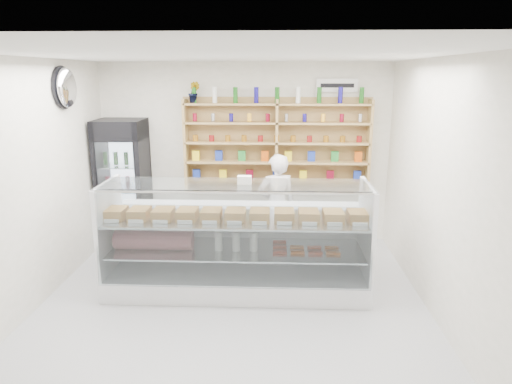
{
  "coord_description": "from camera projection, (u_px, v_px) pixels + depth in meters",
  "views": [
    {
      "loc": [
        0.48,
        -4.61,
        2.61
      ],
      "look_at": [
        0.24,
        0.9,
        1.19
      ],
      "focal_mm": 32.0,
      "sensor_mm": 36.0,
      "label": 1
    }
  ],
  "objects": [
    {
      "name": "room",
      "position": [
        229.0,
        194.0,
        4.78
      ],
      "size": [
        5.0,
        5.0,
        5.0
      ],
      "color": "#ABACB0",
      "rests_on": "ground"
    },
    {
      "name": "display_counter",
      "position": [
        237.0,
        261.0,
        5.63
      ],
      "size": [
        3.16,
        0.94,
        1.38
      ],
      "color": "white",
      "rests_on": "floor"
    },
    {
      "name": "shop_worker",
      "position": [
        277.0,
        206.0,
        6.63
      ],
      "size": [
        0.64,
        0.51,
        1.52
      ],
      "primitive_type": "imported",
      "rotation": [
        0.0,
        0.0,
        3.44
      ],
      "color": "silver",
      "rests_on": "floor"
    },
    {
      "name": "drinks_cooler",
      "position": [
        124.0,
        183.0,
        7.03
      ],
      "size": [
        0.72,
        0.7,
        1.96
      ],
      "rotation": [
        0.0,
        0.0,
        0.02
      ],
      "color": "black",
      "rests_on": "floor"
    },
    {
      "name": "wall_shelving",
      "position": [
        277.0,
        143.0,
        6.98
      ],
      "size": [
        2.84,
        0.28,
        1.33
      ],
      "color": "#A78F4F",
      "rests_on": "back_wall"
    },
    {
      "name": "potted_plant",
      "position": [
        194.0,
        92.0,
        6.84
      ],
      "size": [
        0.19,
        0.16,
        0.32
      ],
      "primitive_type": "imported",
      "rotation": [
        0.0,
        0.0,
        -0.14
      ],
      "color": "#1E6626",
      "rests_on": "wall_shelving"
    },
    {
      "name": "security_mirror",
      "position": [
        67.0,
        88.0,
        5.77
      ],
      "size": [
        0.15,
        0.5,
        0.5
      ],
      "primitive_type": "ellipsoid",
      "color": "silver",
      "rests_on": "left_wall"
    },
    {
      "name": "wall_sign",
      "position": [
        337.0,
        85.0,
        6.85
      ],
      "size": [
        0.62,
        0.03,
        0.2
      ],
      "primitive_type": "cube",
      "color": "white",
      "rests_on": "back_wall"
    }
  ]
}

